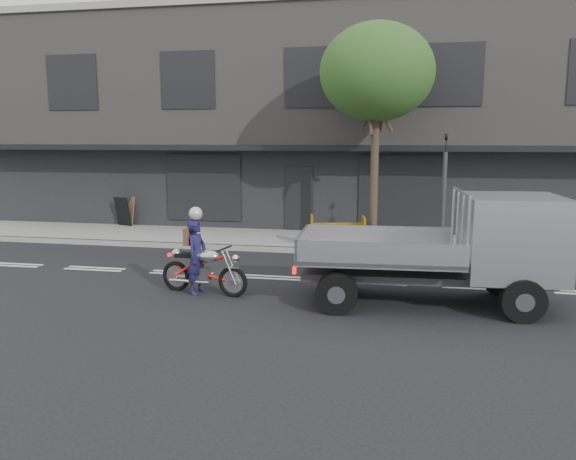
# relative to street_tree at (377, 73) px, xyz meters

# --- Properties ---
(ground) EXTENTS (80.00, 80.00, 0.00)m
(ground) POSITION_rel_street_tree_xyz_m (-2.20, -4.20, -5.28)
(ground) COLOR black
(ground) RESTS_ON ground
(sidewalk) EXTENTS (32.00, 3.20, 0.15)m
(sidewalk) POSITION_rel_street_tree_xyz_m (-2.20, 0.50, -5.20)
(sidewalk) COLOR gray
(sidewalk) RESTS_ON ground
(kerb) EXTENTS (32.00, 0.20, 0.15)m
(kerb) POSITION_rel_street_tree_xyz_m (-2.20, -1.10, -5.20)
(kerb) COLOR gray
(kerb) RESTS_ON ground
(building_main) EXTENTS (26.00, 10.00, 8.00)m
(building_main) POSITION_rel_street_tree_xyz_m (-2.20, 7.10, -1.28)
(building_main) COLOR slate
(building_main) RESTS_ON ground
(street_tree) EXTENTS (3.40, 3.40, 6.74)m
(street_tree) POSITION_rel_street_tree_xyz_m (0.00, 0.00, 0.00)
(street_tree) COLOR #382B21
(street_tree) RESTS_ON ground
(traffic_light_pole) EXTENTS (0.12, 0.12, 3.50)m
(traffic_light_pole) POSITION_rel_street_tree_xyz_m (2.00, -0.85, -3.63)
(traffic_light_pole) COLOR #2D2D30
(traffic_light_pole) RESTS_ON ground
(motorcycle) EXTENTS (2.09, 0.63, 1.08)m
(motorcycle) POSITION_rel_street_tree_xyz_m (-3.40, -5.86, -4.72)
(motorcycle) COLOR black
(motorcycle) RESTS_ON ground
(rider) EXTENTS (0.49, 0.66, 1.64)m
(rider) POSITION_rel_street_tree_xyz_m (-3.55, -5.86, -4.46)
(rider) COLOR #1B173F
(rider) RESTS_ON ground
(flatbed_ute) EXTENTS (5.22, 2.36, 2.37)m
(flatbed_ute) POSITION_rel_street_tree_xyz_m (2.49, -5.66, -3.92)
(flatbed_ute) COLOR black
(flatbed_ute) RESTS_ON ground
(construction_barrier) EXTENTS (1.79, 0.98, 0.95)m
(construction_barrier) POSITION_rel_street_tree_xyz_m (-1.05, -0.70, -4.65)
(construction_barrier) COLOR #ECAA0C
(construction_barrier) RESTS_ON sidewalk
(sandwich_board) EXTENTS (0.79, 0.66, 1.07)m
(sandwich_board) POSITION_rel_street_tree_xyz_m (-9.27, 1.77, -4.59)
(sandwich_board) COLOR black
(sandwich_board) RESTS_ON sidewalk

